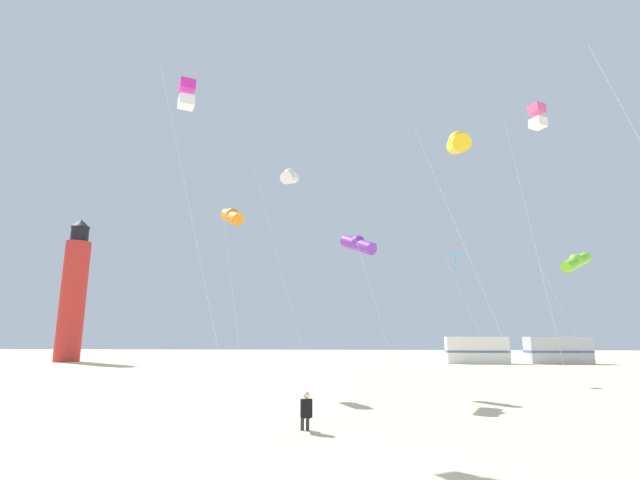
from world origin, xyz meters
The scene contains 12 objects.
kite_flyer_standing centered at (-0.84, 7.34, 0.61)m, with size 0.41×0.55×1.16m.
kite_tube_gold centered at (4.80, 10.43, 10.23)m, with size 3.39×3.14×10.93m.
kite_tube_white centered at (-3.05, 18.15, 11.79)m, with size 3.34×2.99×12.50m.
kite_box_magenta centered at (-6.05, 9.67, 12.40)m, with size 2.81×2.81×13.01m.
kite_tube_lime centered at (14.30, 22.70, 7.34)m, with size 3.31×3.09×8.04m.
kite_tube_violet centered at (0.81, 18.07, 7.77)m, with size 3.16×3.25×8.47m.
kite_diamond_cyan centered at (7.51, 25.09, 8.09)m, with size 3.41×2.69×8.63m.
kite_box_rainbow centered at (9.31, 13.86, 12.89)m, with size 1.83×1.83×13.50m.
kite_tube_orange centered at (-6.34, 18.11, 9.50)m, with size 2.06×2.47×10.21m.
lighthouse_distant centered at (-32.71, 45.33, 7.84)m, with size 2.80×2.80×16.80m.
rv_van_white centered at (13.36, 45.54, 1.39)m, with size 6.55×2.68×2.80m.
rv_van_silver centered at (21.85, 45.71, 1.39)m, with size 6.55×2.65×2.80m.
Camera 1 is at (0.77, -7.20, 2.73)m, focal length 26.22 mm.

